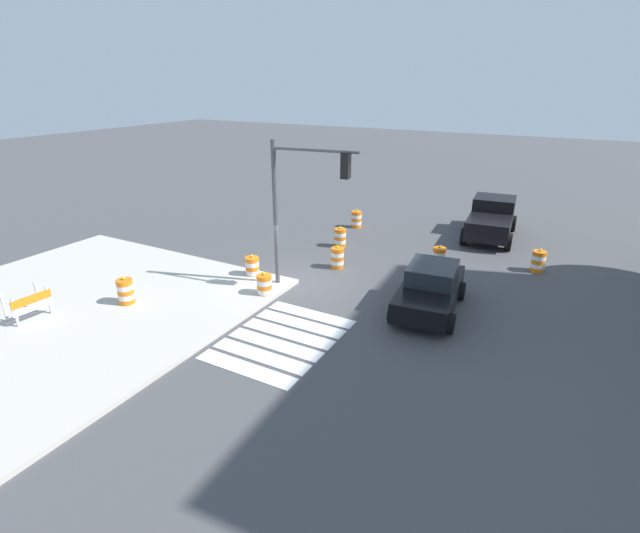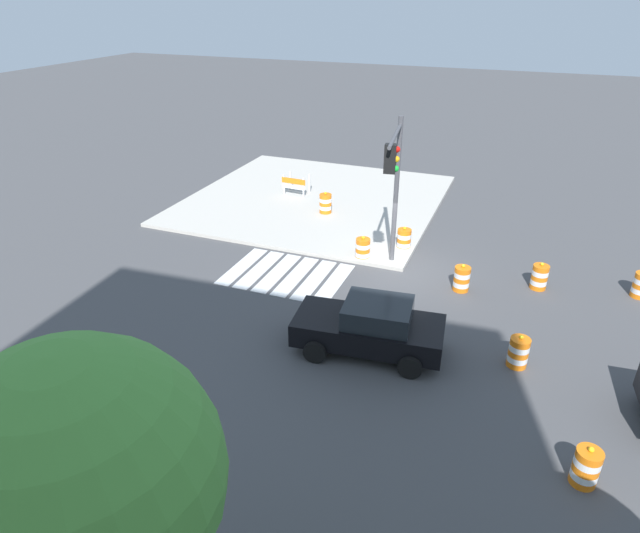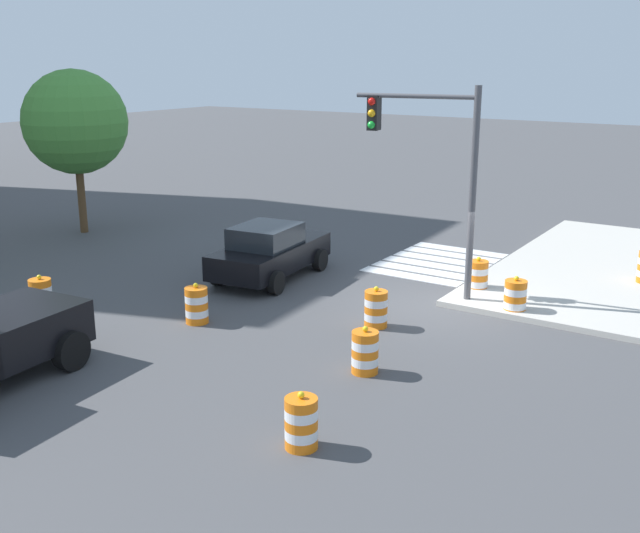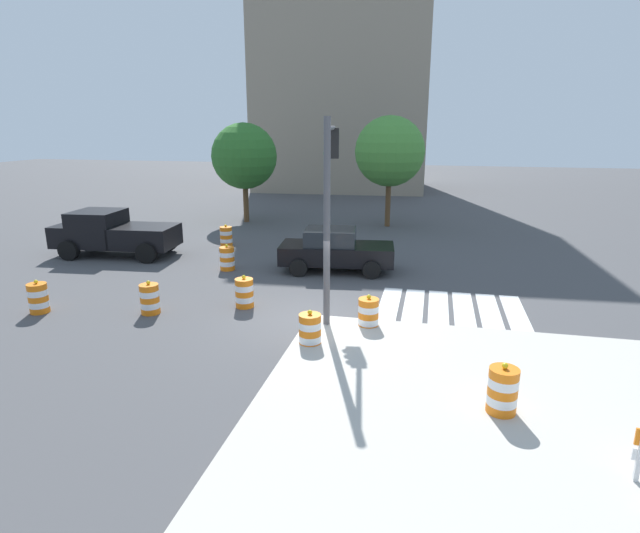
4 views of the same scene
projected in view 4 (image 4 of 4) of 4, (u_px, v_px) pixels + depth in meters
ground_plane at (310, 319)px, 14.92m from camera, size 120.00×120.00×0.00m
sidewalk_corner at (595, 483)px, 8.01m from camera, size 12.00×12.00×0.15m
crosswalk_stripes at (451, 308)px, 15.78m from camera, size 4.35×3.20×0.02m
sports_car at (335, 250)px, 19.69m from camera, size 4.48×2.49×1.63m
pickup_truck at (111, 233)px, 21.95m from camera, size 5.29×2.68×1.92m
traffic_barrel_near_corner at (244, 293)px, 15.82m from camera, size 0.56×0.56×1.02m
traffic_barrel_crosswalk_end at (368, 314)px, 14.03m from camera, size 0.56×0.56×1.02m
traffic_barrel_median_near at (227, 258)px, 19.87m from camera, size 0.56×0.56×1.02m
traffic_barrel_median_far at (226, 236)px, 23.78m from camera, size 0.56×0.56×1.02m
traffic_barrel_far_curb at (38, 298)px, 15.35m from camera, size 0.56×0.56×1.02m
traffic_barrel_lane_center at (150, 299)px, 15.28m from camera, size 0.56×0.56×1.02m
traffic_barrel_opposite_curb at (310, 331)px, 12.88m from camera, size 0.56×0.56×1.02m
traffic_barrel_on_sidewalk at (503, 390)px, 9.72m from camera, size 0.56×0.56×1.02m
traffic_light_pole at (329, 182)px, 14.28m from camera, size 0.76×3.27×5.50m
street_tree_streetside_near at (390, 152)px, 27.49m from camera, size 3.74×3.74×5.93m
street_tree_streetside_mid at (244, 156)px, 28.84m from camera, size 3.67×3.67×5.56m
office_building_far at (344, 39)px, 42.70m from camera, size 14.54×10.77×24.50m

